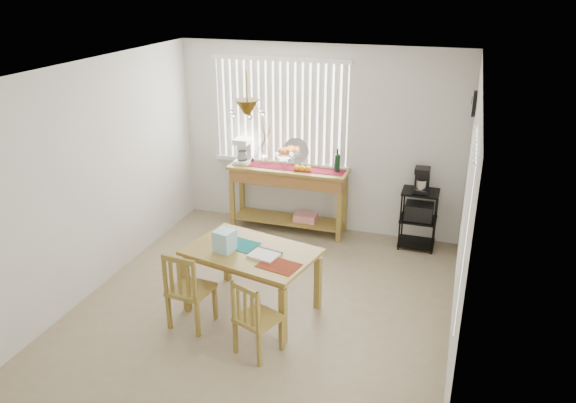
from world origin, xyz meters
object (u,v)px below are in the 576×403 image
(wire_cart, at_px, (419,214))
(sideboard, at_px, (289,184))
(dining_table, at_px, (251,257))
(chair_left, at_px, (189,290))
(chair_right, at_px, (256,319))
(cart_items, at_px, (422,180))

(wire_cart, bearing_deg, sideboard, -179.84)
(sideboard, xyz_separation_m, dining_table, (0.25, -2.09, -0.07))
(sideboard, relative_size, chair_left, 1.92)
(wire_cart, xyz_separation_m, chair_right, (-1.24, -2.82, -0.09))
(wire_cart, bearing_deg, dining_table, -126.66)
(wire_cart, height_order, dining_table, wire_cart)
(chair_left, distance_m, chair_right, 0.85)
(cart_items, height_order, dining_table, cart_items)
(wire_cart, height_order, cart_items, cart_items)
(dining_table, bearing_deg, chair_left, -134.58)
(chair_left, bearing_deg, cart_items, 51.74)
(chair_left, height_order, chair_right, chair_left)
(wire_cart, distance_m, chair_left, 3.31)
(dining_table, relative_size, chair_right, 1.86)
(sideboard, xyz_separation_m, chair_left, (-0.25, -2.59, -0.28))
(wire_cart, bearing_deg, cart_items, 90.00)
(cart_items, bearing_deg, sideboard, -179.57)
(chair_left, bearing_deg, sideboard, 84.52)
(cart_items, distance_m, chair_left, 3.36)
(sideboard, height_order, wire_cart, sideboard)
(wire_cart, bearing_deg, chair_right, -113.66)
(sideboard, height_order, chair_left, sideboard)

